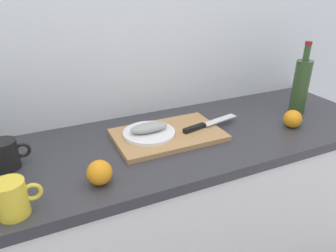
{
  "coord_description": "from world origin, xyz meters",
  "views": [
    {
      "loc": [
        -0.45,
        -1.03,
        1.5
      ],
      "look_at": [
        0.03,
        0.02,
        0.95
      ],
      "focal_mm": 33.7,
      "sensor_mm": 36.0,
      "label": 1
    }
  ],
  "objects_px": {
    "coffee_mug_2": "(12,198)",
    "coffee_mug_1": "(6,155)",
    "white_plate": "(149,133)",
    "fish_fillet": "(149,127)",
    "wine_bottle": "(300,86)",
    "cutting_board": "(168,135)",
    "chef_knife": "(204,125)",
    "orange_0": "(293,119)"
  },
  "relations": [
    {
      "from": "fish_fillet",
      "to": "coffee_mug_1",
      "type": "bearing_deg",
      "value": 179.51
    },
    {
      "from": "coffee_mug_1",
      "to": "wine_bottle",
      "type": "bearing_deg",
      "value": -1.84
    },
    {
      "from": "fish_fillet",
      "to": "white_plate",
      "type": "bearing_deg",
      "value": 0.0
    },
    {
      "from": "cutting_board",
      "to": "orange_0",
      "type": "height_order",
      "value": "orange_0"
    },
    {
      "from": "coffee_mug_1",
      "to": "white_plate",
      "type": "bearing_deg",
      "value": -0.49
    },
    {
      "from": "fish_fillet",
      "to": "orange_0",
      "type": "relative_size",
      "value": 2.02
    },
    {
      "from": "chef_knife",
      "to": "orange_0",
      "type": "bearing_deg",
      "value": -30.15
    },
    {
      "from": "white_plate",
      "to": "orange_0",
      "type": "distance_m",
      "value": 0.63
    },
    {
      "from": "fish_fillet",
      "to": "chef_knife",
      "type": "relative_size",
      "value": 0.55
    },
    {
      "from": "fish_fillet",
      "to": "coffee_mug_1",
      "type": "height_order",
      "value": "coffee_mug_1"
    },
    {
      "from": "cutting_board",
      "to": "white_plate",
      "type": "xyz_separation_m",
      "value": [
        -0.08,
        0.01,
        0.02
      ]
    },
    {
      "from": "cutting_board",
      "to": "fish_fillet",
      "type": "xyz_separation_m",
      "value": [
        -0.08,
        0.01,
        0.04
      ]
    },
    {
      "from": "chef_knife",
      "to": "white_plate",
      "type": "bearing_deg",
      "value": 161.32
    },
    {
      "from": "cutting_board",
      "to": "coffee_mug_1",
      "type": "xyz_separation_m",
      "value": [
        -0.6,
        0.02,
        0.04
      ]
    },
    {
      "from": "cutting_board",
      "to": "orange_0",
      "type": "relative_size",
      "value": 5.6
    },
    {
      "from": "white_plate",
      "to": "fish_fillet",
      "type": "height_order",
      "value": "fish_fillet"
    },
    {
      "from": "white_plate",
      "to": "coffee_mug_2",
      "type": "distance_m",
      "value": 0.57
    },
    {
      "from": "fish_fillet",
      "to": "coffee_mug_2",
      "type": "distance_m",
      "value": 0.57
    },
    {
      "from": "cutting_board",
      "to": "fish_fillet",
      "type": "distance_m",
      "value": 0.09
    },
    {
      "from": "white_plate",
      "to": "wine_bottle",
      "type": "height_order",
      "value": "wine_bottle"
    },
    {
      "from": "coffee_mug_1",
      "to": "coffee_mug_2",
      "type": "height_order",
      "value": "coffee_mug_2"
    },
    {
      "from": "white_plate",
      "to": "chef_knife",
      "type": "bearing_deg",
      "value": -7.03
    },
    {
      "from": "cutting_board",
      "to": "wine_bottle",
      "type": "relative_size",
      "value": 1.28
    },
    {
      "from": "coffee_mug_2",
      "to": "wine_bottle",
      "type": "bearing_deg",
      "value": 10.19
    },
    {
      "from": "fish_fillet",
      "to": "cutting_board",
      "type": "bearing_deg",
      "value": -10.21
    },
    {
      "from": "cutting_board",
      "to": "fish_fillet",
      "type": "relative_size",
      "value": 2.78
    },
    {
      "from": "chef_knife",
      "to": "coffee_mug_1",
      "type": "bearing_deg",
      "value": 165.78
    },
    {
      "from": "coffee_mug_2",
      "to": "orange_0",
      "type": "relative_size",
      "value": 1.6
    },
    {
      "from": "cutting_board",
      "to": "white_plate",
      "type": "height_order",
      "value": "white_plate"
    },
    {
      "from": "white_plate",
      "to": "fish_fillet",
      "type": "relative_size",
      "value": 1.33
    },
    {
      "from": "orange_0",
      "to": "fish_fillet",
      "type": "bearing_deg",
      "value": 165.87
    },
    {
      "from": "fish_fillet",
      "to": "coffee_mug_1",
      "type": "relative_size",
      "value": 1.23
    },
    {
      "from": "coffee_mug_1",
      "to": "coffee_mug_2",
      "type": "bearing_deg",
      "value": -86.19
    },
    {
      "from": "chef_knife",
      "to": "coffee_mug_1",
      "type": "relative_size",
      "value": 2.25
    },
    {
      "from": "coffee_mug_2",
      "to": "coffee_mug_1",
      "type": "bearing_deg",
      "value": 93.81
    },
    {
      "from": "cutting_board",
      "to": "chef_knife",
      "type": "xyz_separation_m",
      "value": [
        0.16,
        -0.02,
        0.02
      ]
    },
    {
      "from": "chef_knife",
      "to": "wine_bottle",
      "type": "height_order",
      "value": "wine_bottle"
    },
    {
      "from": "cutting_board",
      "to": "chef_knife",
      "type": "distance_m",
      "value": 0.16
    },
    {
      "from": "fish_fillet",
      "to": "wine_bottle",
      "type": "bearing_deg",
      "value": -2.77
    },
    {
      "from": "wine_bottle",
      "to": "coffee_mug_1",
      "type": "relative_size",
      "value": 2.66
    },
    {
      "from": "chef_knife",
      "to": "orange_0",
      "type": "xyz_separation_m",
      "value": [
        0.37,
        -0.12,
        0.01
      ]
    },
    {
      "from": "white_plate",
      "to": "orange_0",
      "type": "xyz_separation_m",
      "value": [
        0.61,
        -0.15,
        0.01
      ]
    }
  ]
}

